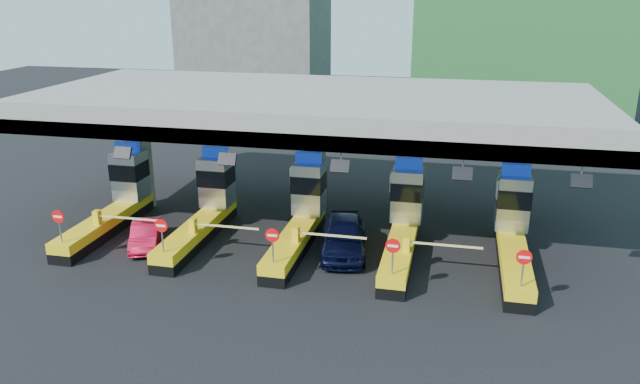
# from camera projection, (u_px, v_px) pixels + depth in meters

# --- Properties ---
(ground) EXTENTS (120.00, 120.00, 0.00)m
(ground) POSITION_uv_depth(u_px,v_px,m) (301.00, 243.00, 30.78)
(ground) COLOR black
(ground) RESTS_ON ground
(toll_canopy) EXTENTS (28.00, 12.09, 7.00)m
(toll_canopy) POSITION_uv_depth(u_px,v_px,m) (313.00, 109.00, 31.51)
(toll_canopy) COLOR slate
(toll_canopy) RESTS_ON ground
(toll_lane_far_left) EXTENTS (4.43, 8.00, 4.16)m
(toll_lane_far_left) POSITION_uv_depth(u_px,v_px,m) (117.00, 200.00, 32.68)
(toll_lane_far_left) COLOR black
(toll_lane_far_left) RESTS_ON ground
(toll_lane_left) EXTENTS (4.43, 8.00, 4.16)m
(toll_lane_left) POSITION_uv_depth(u_px,v_px,m) (206.00, 207.00, 31.64)
(toll_lane_left) COLOR black
(toll_lane_left) RESTS_ON ground
(toll_lane_center) EXTENTS (4.43, 8.00, 4.16)m
(toll_lane_center) POSITION_uv_depth(u_px,v_px,m) (302.00, 214.00, 30.60)
(toll_lane_center) COLOR black
(toll_lane_center) RESTS_ON ground
(toll_lane_right) EXTENTS (4.43, 8.00, 4.16)m
(toll_lane_right) POSITION_uv_depth(u_px,v_px,m) (404.00, 222.00, 29.56)
(toll_lane_right) COLOR black
(toll_lane_right) RESTS_ON ground
(toll_lane_far_right) EXTENTS (4.43, 8.00, 4.16)m
(toll_lane_far_right) POSITION_uv_depth(u_px,v_px,m) (513.00, 231.00, 28.52)
(toll_lane_far_right) COLOR black
(toll_lane_far_right) RESTS_ON ground
(bg_building_concrete) EXTENTS (14.00, 10.00, 18.00)m
(bg_building_concrete) POSITION_uv_depth(u_px,v_px,m) (255.00, 17.00, 64.20)
(bg_building_concrete) COLOR #4C4C49
(bg_building_concrete) RESTS_ON ground
(van) EXTENTS (2.87, 5.38, 1.74)m
(van) POSITION_uv_depth(u_px,v_px,m) (344.00, 236.00, 29.33)
(van) COLOR black
(van) RESTS_ON ground
(red_car) EXTENTS (2.54, 3.85, 1.20)m
(red_car) POSITION_uv_depth(u_px,v_px,m) (145.00, 235.00, 30.19)
(red_car) COLOR red
(red_car) RESTS_ON ground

